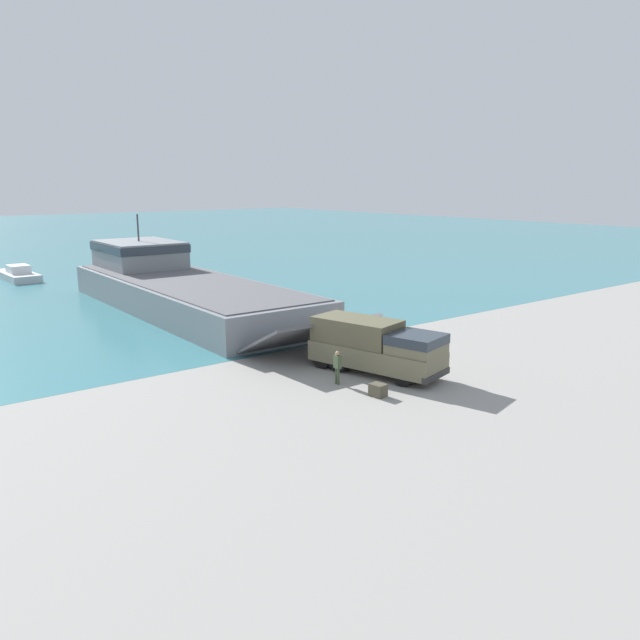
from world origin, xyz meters
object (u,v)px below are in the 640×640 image
object	(u,v)px
military_truck	(377,346)
cargo_crate	(378,390)
landing_craft	(178,286)
moored_boat_a	(18,274)
soldier_on_ramp	(337,365)

from	to	relation	value
military_truck	cargo_crate	distance (m)	3.89
landing_craft	moored_boat_a	size ratio (longest dim) A/B	4.02
soldier_on_ramp	cargo_crate	world-z (taller)	soldier_on_ramp
landing_craft	soldier_on_ramp	bearing A→B (deg)	-95.13
military_truck	cargo_crate	xyz separation A→B (m)	(-2.44, -2.78, -1.20)
soldier_on_ramp	moored_boat_a	distance (m)	47.69
moored_boat_a	military_truck	bearing A→B (deg)	-83.58
landing_craft	cargo_crate	size ratio (longest dim) A/B	45.39
moored_boat_a	landing_craft	bearing A→B (deg)	-76.25
military_truck	soldier_on_ramp	size ratio (longest dim) A/B	4.50
cargo_crate	landing_craft	bearing A→B (deg)	85.55
moored_boat_a	soldier_on_ramp	bearing A→B (deg)	-86.97
moored_boat_a	cargo_crate	distance (m)	50.30
cargo_crate	soldier_on_ramp	bearing A→B (deg)	98.39
military_truck	cargo_crate	world-z (taller)	military_truck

